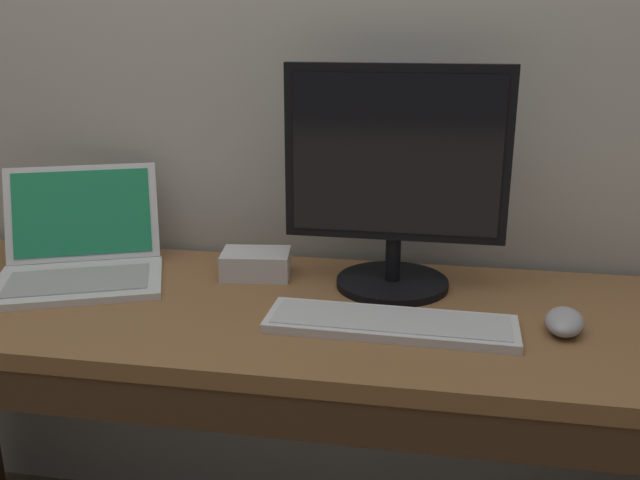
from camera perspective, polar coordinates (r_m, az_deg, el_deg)
desk at (r=1.47m, az=-3.59°, el=-11.34°), size 1.84×0.59×0.74m
laptop_white at (r=1.62m, az=-19.09°, el=-1.45°), size 0.44×0.43×0.22m
external_monitor at (r=1.43m, az=6.19°, el=4.84°), size 0.45×0.24×0.47m
wired_keyboard at (r=1.30m, az=5.81°, el=-6.83°), size 0.47×0.15×0.02m
computer_mouse at (r=1.35m, az=19.42°, el=-6.34°), size 0.09×0.12×0.04m
external_drive_box at (r=1.55m, az=-5.28°, el=-1.97°), size 0.16×0.12×0.06m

